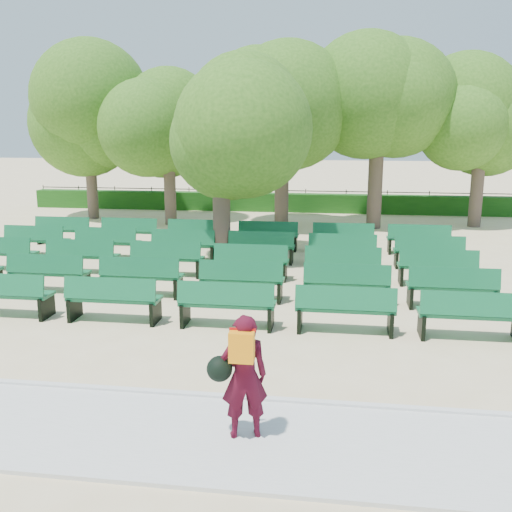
{
  "coord_description": "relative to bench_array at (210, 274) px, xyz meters",
  "views": [
    {
      "loc": [
        2.53,
        -14.16,
        4.11
      ],
      "look_at": [
        0.67,
        -1.0,
        1.1
      ],
      "focal_mm": 40.0,
      "sensor_mm": 36.0,
      "label": 1
    }
  ],
  "objects": [
    {
      "name": "hedge",
      "position": [
        0.93,
        13.03,
        0.35
      ],
      "size": [
        26.0,
        0.7,
        0.9
      ],
      "primitive_type": "cube",
      "color": "#194C13",
      "rests_on": "ground"
    },
    {
      "name": "fence",
      "position": [
        0.93,
        13.43,
        -0.1
      ],
      "size": [
        26.0,
        0.1,
        1.02
      ],
      "primitive_type": null,
      "color": "black",
      "rests_on": "ground"
    },
    {
      "name": "tree_among",
      "position": [
        -0.03,
        1.94,
        3.98
      ],
      "size": [
        4.4,
        4.4,
        6.09
      ],
      "color": "brown",
      "rests_on": "ground"
    },
    {
      "name": "curb",
      "position": [
        0.93,
        -7.22,
        -0.05
      ],
      "size": [
        30.0,
        0.12,
        0.1
      ],
      "primitive_type": "cube",
      "color": "silver",
      "rests_on": "ground"
    },
    {
      "name": "ground",
      "position": [
        0.93,
        -0.97,
        -0.1
      ],
      "size": [
        120.0,
        120.0,
        0.0
      ],
      "primitive_type": "plane",
      "color": "beige"
    },
    {
      "name": "person",
      "position": [
        2.31,
        -8.29,
        0.84
      ],
      "size": [
        0.84,
        0.57,
        1.7
      ],
      "rotation": [
        0.0,
        0.0,
        3.43
      ],
      "color": "#3F0917",
      "rests_on": "ground"
    },
    {
      "name": "paving",
      "position": [
        0.93,
        -8.37,
        -0.07
      ],
      "size": [
        30.0,
        2.2,
        0.06
      ],
      "primitive_type": "cube",
      "color": "silver",
      "rests_on": "ground"
    },
    {
      "name": "bench_array",
      "position": [
        0.0,
        0.0,
        0.0
      ],
      "size": [
        2.04,
        0.7,
        1.27
      ],
      "rotation": [
        0.0,
        0.0,
        -0.04
      ],
      "color": "#106036",
      "rests_on": "ground"
    },
    {
      "name": "tree_line",
      "position": [
        0.93,
        9.03,
        -0.1
      ],
      "size": [
        21.8,
        6.8,
        7.04
      ],
      "primitive_type": null,
      "color": "#3D6E1D",
      "rests_on": "ground"
    }
  ]
}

